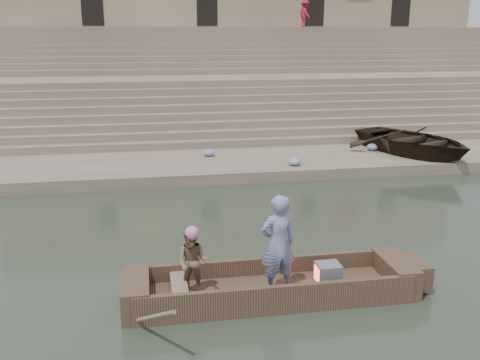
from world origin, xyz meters
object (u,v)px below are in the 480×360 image
object	(u,v)px
main_rowboat	(271,293)
rowing_man	(193,262)
standing_man	(278,244)
television	(327,273)
pedestrian	(305,14)
beached_rowboat	(413,141)

from	to	relation	value
main_rowboat	rowing_man	world-z (taller)	rowing_man
standing_man	television	distance (m)	1.30
standing_man	rowing_man	xyz separation A→B (m)	(-1.57, 0.16, -0.31)
standing_man	pedestrian	size ratio (longest dim) A/B	1.17
standing_man	pedestrian	world-z (taller)	pedestrian
television	pedestrian	bearing A→B (deg)	74.96
pedestrian	rowing_man	bearing A→B (deg)	147.79
rowing_man	standing_man	bearing A→B (deg)	15.93
main_rowboat	television	distance (m)	1.17
rowing_man	pedestrian	distance (m)	26.13
standing_man	rowing_man	size ratio (longest dim) A/B	1.49
television	beached_rowboat	xyz separation A→B (m)	(6.69, 9.63, 0.49)
standing_man	main_rowboat	bearing A→B (deg)	-74.31
main_rowboat	standing_man	distance (m)	1.08
rowing_man	beached_rowboat	world-z (taller)	rowing_man
beached_rowboat	pedestrian	xyz separation A→B (m)	(-0.25, 14.32, 5.11)
television	pedestrian	world-z (taller)	pedestrian
television	rowing_man	bearing A→B (deg)	-179.86
rowing_man	beached_rowboat	xyz separation A→B (m)	(9.30, 9.64, 0.05)
beached_rowboat	pedestrian	bearing A→B (deg)	68.08
main_rowboat	standing_man	bearing A→B (deg)	-64.05
standing_man	pedestrian	xyz separation A→B (m)	(7.48, 24.12, 4.84)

